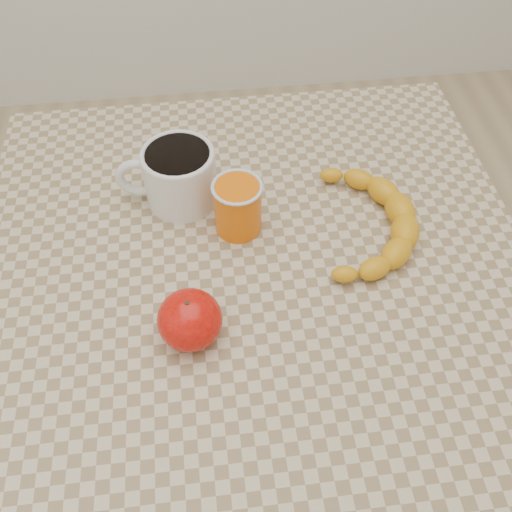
{
  "coord_description": "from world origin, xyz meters",
  "views": [
    {
      "loc": [
        -0.06,
        -0.5,
        1.39
      ],
      "look_at": [
        0.0,
        0.0,
        0.77
      ],
      "focal_mm": 40.0,
      "sensor_mm": 36.0,
      "label": 1
    }
  ],
  "objects": [
    {
      "name": "ground",
      "position": [
        0.0,
        0.0,
        0.0
      ],
      "size": [
        3.0,
        3.0,
        0.0
      ],
      "primitive_type": "plane",
      "color": "tan",
      "rests_on": "ground"
    },
    {
      "name": "banana",
      "position": [
        0.17,
        0.04,
        0.77
      ],
      "size": [
        0.33,
        0.36,
        0.04
      ],
      "primitive_type": null,
      "rotation": [
        0.0,
        0.0,
        -0.29
      ],
      "color": "gold",
      "rests_on": "table"
    },
    {
      "name": "apple",
      "position": [
        -0.1,
        -0.11,
        0.79
      ],
      "size": [
        0.08,
        0.08,
        0.08
      ],
      "color": "#A50605",
      "rests_on": "table"
    },
    {
      "name": "coffee_mug",
      "position": [
        -0.1,
        0.15,
        0.8
      ],
      "size": [
        0.16,
        0.12,
        0.09
      ],
      "color": "silver",
      "rests_on": "table"
    },
    {
      "name": "table",
      "position": [
        0.0,
        0.0,
        0.66
      ],
      "size": [
        0.8,
        0.8,
        0.75
      ],
      "color": "tan",
      "rests_on": "ground"
    },
    {
      "name": "orange_juice_glass",
      "position": [
        -0.02,
        0.08,
        0.79
      ],
      "size": [
        0.07,
        0.07,
        0.09
      ],
      "color": "#E36107",
      "rests_on": "table"
    }
  ]
}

